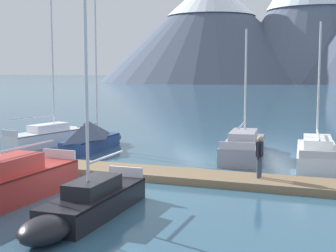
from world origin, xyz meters
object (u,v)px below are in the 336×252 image
Objects in this scene: sailboat_nearest_berth at (54,135)px; sailboat_far_berth at (244,145)px; sailboat_second_berth at (91,135)px; sailboat_mid_dock_starboard at (87,204)px; sailboat_outer_slip at (317,152)px; person_on_dock at (259,154)px.

sailboat_far_berth is (11.84, 0.72, -0.00)m from sailboat_nearest_berth.
sailboat_mid_dock_starboard is (6.97, -11.39, -0.36)m from sailboat_second_berth.
sailboat_outer_slip is (12.38, 1.29, -0.33)m from sailboat_second_berth.
sailboat_far_berth is at bearing 83.00° from sailboat_mid_dock_starboard.
person_on_dock is at bearing -104.42° from sailboat_outer_slip.
sailboat_far_berth is at bearing 175.29° from sailboat_outer_slip.
sailboat_far_berth is 3.82m from sailboat_outer_slip.
sailboat_mid_dock_starboard is at bearing -58.52° from sailboat_second_berth.
sailboat_nearest_berth is 1.31× the size of sailboat_mid_dock_starboard.
sailboat_outer_slip is at bearing -4.71° from sailboat_far_berth.
sailboat_second_berth is at bearing -174.04° from sailboat_outer_slip.
person_on_dock is (10.83, -4.73, 0.41)m from sailboat_second_berth.
sailboat_nearest_berth is 15.19m from person_on_dock.
person_on_dock is (14.10, -5.61, 0.69)m from sailboat_nearest_berth.
sailboat_second_berth is at bearing -169.39° from sailboat_far_berth.
sailboat_mid_dock_starboard is 13.78m from sailboat_outer_slip.
sailboat_outer_slip reaches higher than sailboat_mid_dock_starboard.
sailboat_nearest_berth is at bearing 129.84° from sailboat_mid_dock_starboard.
sailboat_second_berth reaches higher than sailboat_mid_dock_starboard.
sailboat_mid_dock_starboard is at bearing -113.08° from sailboat_outer_slip.
sailboat_mid_dock_starboard is 4.03× the size of person_on_dock.
sailboat_far_berth is at bearing 109.64° from person_on_dock.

